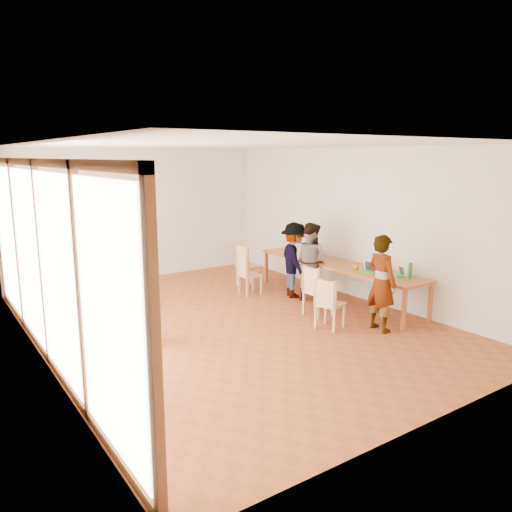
% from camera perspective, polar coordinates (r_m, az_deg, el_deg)
% --- Properties ---
extents(ground, '(8.00, 8.00, 0.00)m').
position_cam_1_polar(ground, '(8.68, -2.95, -7.67)').
color(ground, '#A84D28').
rests_on(ground, ground).
extents(wall_back, '(6.00, 0.10, 3.00)m').
position_cam_1_polar(wall_back, '(11.88, -13.20, 4.64)').
color(wall_back, beige).
rests_on(wall_back, ground).
extents(wall_front, '(6.00, 0.10, 3.00)m').
position_cam_1_polar(wall_front, '(5.39, 19.78, -3.59)').
color(wall_front, beige).
rests_on(wall_front, ground).
extents(wall_right, '(0.10, 8.00, 3.00)m').
position_cam_1_polar(wall_right, '(10.18, 11.53, 3.64)').
color(wall_right, beige).
rests_on(wall_right, ground).
extents(window_wall, '(0.10, 8.00, 3.00)m').
position_cam_1_polar(window_wall, '(7.25, -23.43, -0.14)').
color(window_wall, white).
rests_on(window_wall, ground).
extents(ceiling, '(6.00, 8.00, 0.04)m').
position_cam_1_polar(ceiling, '(8.21, -3.17, 12.69)').
color(ceiling, white).
rests_on(ceiling, wall_back).
extents(communal_table, '(0.80, 4.00, 0.75)m').
position_cam_1_polar(communal_table, '(9.98, 9.29, -1.08)').
color(communal_table, '#C1612A').
rests_on(communal_table, ground).
extents(side_table, '(0.90, 0.90, 0.75)m').
position_cam_1_polar(side_table, '(10.34, -19.90, -1.37)').
color(side_table, '#C1612A').
rests_on(side_table, ground).
extents(chair_near, '(0.51, 0.51, 0.46)m').
position_cam_1_polar(chair_near, '(8.29, 8.20, -4.85)').
color(chair_near, '#E1AA70').
rests_on(chair_near, ground).
extents(chair_mid, '(0.45, 0.45, 0.49)m').
position_cam_1_polar(chair_mid, '(8.95, 6.74, -3.41)').
color(chair_mid, '#E1AA70').
rests_on(chair_mid, ground).
extents(chair_far, '(0.42, 0.42, 0.45)m').
position_cam_1_polar(chair_far, '(10.27, -1.11, -1.65)').
color(chair_far, '#E1AA70').
rests_on(chair_far, ground).
extents(chair_empty, '(0.47, 0.47, 0.50)m').
position_cam_1_polar(chair_empty, '(10.87, -1.19, -0.62)').
color(chair_empty, '#E1AA70').
rests_on(chair_empty, ground).
extents(chair_spare, '(0.50, 0.50, 0.48)m').
position_cam_1_polar(chair_spare, '(7.69, -12.53, -6.10)').
color(chair_spare, '#E1AA70').
rests_on(chair_spare, ground).
extents(person_near, '(0.41, 0.60, 1.60)m').
position_cam_1_polar(person_near, '(8.37, 14.15, -3.02)').
color(person_near, gray).
rests_on(person_near, ground).
extents(person_mid, '(0.76, 0.88, 1.56)m').
position_cam_1_polar(person_mid, '(9.88, 6.19, -0.66)').
color(person_mid, gray).
rests_on(person_mid, ground).
extents(person_far, '(0.89, 1.13, 1.53)m').
position_cam_1_polar(person_far, '(10.09, 4.39, -0.47)').
color(person_far, gray).
rests_on(person_far, ground).
extents(laptop_near, '(0.27, 0.28, 0.19)m').
position_cam_1_polar(laptop_near, '(9.15, 16.12, -1.88)').
color(laptop_near, green).
rests_on(laptop_near, communal_table).
extents(laptop_mid, '(0.29, 0.31, 0.23)m').
position_cam_1_polar(laptop_mid, '(9.28, 12.78, -1.47)').
color(laptop_mid, green).
rests_on(laptop_mid, communal_table).
extents(laptop_far, '(0.25, 0.27, 0.18)m').
position_cam_1_polar(laptop_far, '(10.75, 6.26, 0.41)').
color(laptop_far, green).
rests_on(laptop_far, communal_table).
extents(yellow_mug, '(0.14, 0.14, 0.09)m').
position_cam_1_polar(yellow_mug, '(9.50, 11.37, -1.21)').
color(yellow_mug, '#C27C0F').
rests_on(yellow_mug, communal_table).
extents(green_bottle, '(0.07, 0.07, 0.28)m').
position_cam_1_polar(green_bottle, '(8.98, 17.21, -1.62)').
color(green_bottle, '#1E7225').
rests_on(green_bottle, communal_table).
extents(clear_glass, '(0.07, 0.07, 0.09)m').
position_cam_1_polar(clear_glass, '(10.77, 7.40, 0.38)').
color(clear_glass, silver).
rests_on(clear_glass, communal_table).
extents(condiment_cup, '(0.08, 0.08, 0.06)m').
position_cam_1_polar(condiment_cup, '(10.71, 6.65, 0.26)').
color(condiment_cup, white).
rests_on(condiment_cup, communal_table).
extents(pink_phone, '(0.05, 0.10, 0.01)m').
position_cam_1_polar(pink_phone, '(11.05, 2.29, 0.55)').
color(pink_phone, '#F3397F').
rests_on(pink_phone, communal_table).
extents(black_pouch, '(0.16, 0.26, 0.09)m').
position_cam_1_polar(black_pouch, '(10.53, 5.83, 0.17)').
color(black_pouch, black).
rests_on(black_pouch, communal_table).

